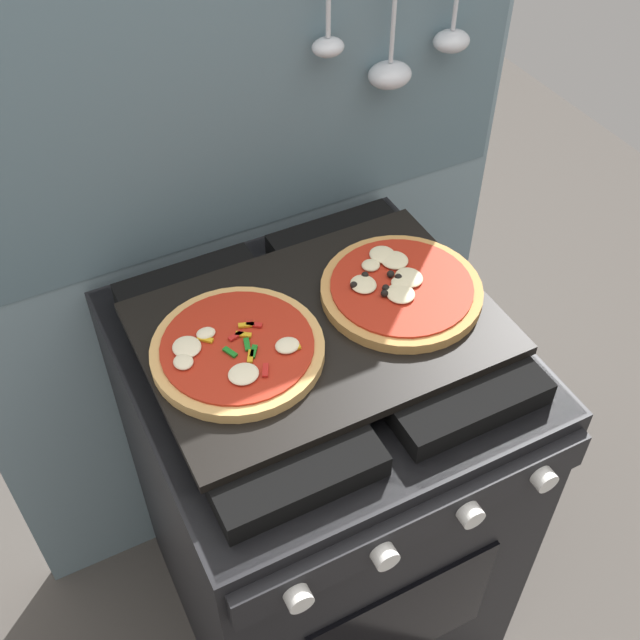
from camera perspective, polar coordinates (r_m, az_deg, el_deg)
name	(u,v)px	position (r m, az deg, el deg)	size (l,w,h in m)	color
ground_plane	(320,594)	(1.97, 0.00, -19.25)	(4.00, 4.00, 0.00)	#4C4742
kitchen_backsplash	(242,260)	(1.52, -5.64, 4.34)	(1.10, 0.09, 1.55)	#7A939E
stove	(320,491)	(1.58, 0.03, -12.27)	(0.60, 0.64, 0.90)	black
baking_tray	(320,328)	(1.22, 0.00, -0.60)	(0.54, 0.38, 0.02)	black
pizza_left	(238,351)	(1.16, -5.98, -2.23)	(0.26, 0.26, 0.03)	tan
pizza_right	(401,289)	(1.26, 5.87, 2.22)	(0.26, 0.26, 0.03)	#C18947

